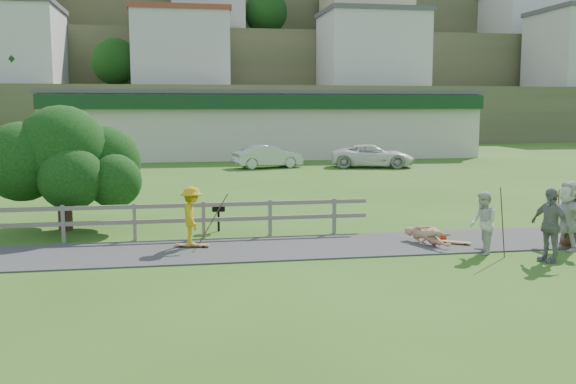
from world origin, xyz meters
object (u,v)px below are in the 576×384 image
spectator_d (568,215)px  skater_fallen (427,235)px  spectator_a (483,223)px  tree (63,175)px  bbq (219,218)px  spectator_b (550,225)px  spectator_c (571,216)px  skater_rider (192,220)px  car_white (372,156)px  car_silver (268,156)px

spectator_d → skater_fallen: bearing=-109.7°
skater_fallen → spectator_a: bearing=-72.2°
spectator_d → tree: bearing=-112.7°
tree → bbq: 5.08m
spectator_b → spectator_c: spectator_b is taller
spectator_b → tree: bearing=-134.4°
bbq → skater_fallen: bearing=-28.0°
spectator_b → spectator_d: size_ratio=0.99×
spectator_b → tree: (-12.74, 6.46, 0.83)m
skater_rider → tree: 5.26m
spectator_b → car_white: (3.23, 25.12, -0.21)m
spectator_a → tree: 12.72m
spectator_c → car_silver: (-4.98, 24.55, -0.15)m
spectator_a → bbq: size_ratio=1.97×
skater_rider → car_silver: (5.37, 22.85, -0.08)m
car_silver → tree: size_ratio=0.94×
skater_fallen → spectator_d: bearing=-40.0°
skater_rider → spectator_a: (7.58, -2.02, 0.03)m
car_silver → tree: bearing=141.2°
car_silver → car_white: size_ratio=0.83×
spectator_a → spectator_d: (2.52, 0.09, 0.11)m
spectator_c → tree: bearing=-97.3°
spectator_c → spectator_d: spectator_d is taller
bbq → car_silver: bearing=78.4°
skater_rider → spectator_b: bearing=-112.8°
skater_rider → spectator_c: size_ratio=0.92×
spectator_d → car_white: 24.05m
spectator_b → skater_fallen: bearing=-152.4°
spectator_a → car_silver: 24.97m
spectator_c → car_silver: 25.05m
car_white → tree: size_ratio=1.13×
spectator_a → spectator_c: (2.77, 0.31, 0.04)m
bbq → tree: bearing=168.1°
spectator_a → bbq: 7.99m
car_white → bbq: size_ratio=6.24×
skater_fallen → spectator_d: (3.56, -1.14, 0.66)m
skater_rider → tree: tree is taller
skater_rider → car_white: 25.14m
spectator_a → bbq: (-6.70, 4.34, -0.41)m
car_silver → bbq: (-4.49, -20.53, -0.30)m
spectator_b → bbq: spectator_b is taller
spectator_b → bbq: size_ratio=2.22×
skater_rider → car_white: bearing=-32.4°
skater_rider → bbq: skater_rider is taller
skater_rider → spectator_d: bearing=-104.5°
spectator_c → car_white: spectator_c is taller
spectator_a → spectator_c: spectator_c is taller
spectator_c → car_white: bearing=-171.8°
skater_rider → spectator_b: spectator_b is taller
spectator_c → spectator_d: (-0.25, -0.22, 0.07)m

